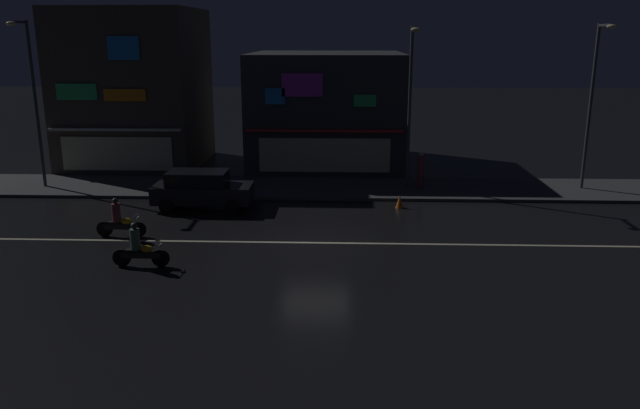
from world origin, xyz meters
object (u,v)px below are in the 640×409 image
(streetlamp_mid, at_px, (410,96))
(motorcycle_lead, at_px, (119,221))
(traffic_cone, at_px, (400,202))
(parked_car_near_kerb, at_px, (202,189))
(motorcycle_opposite_lane, at_px, (139,248))
(streetlamp_east, at_px, (593,95))
(streetlamp_west, at_px, (32,92))
(pedestrian_on_sidewalk, at_px, (421,172))

(streetlamp_mid, height_order, motorcycle_lead, streetlamp_mid)
(streetlamp_mid, bearing_deg, traffic_cone, -101.07)
(parked_car_near_kerb, bearing_deg, motorcycle_lead, 61.68)
(parked_car_near_kerb, relative_size, motorcycle_opposite_lane, 2.26)
(streetlamp_east, bearing_deg, streetlamp_mid, -179.87)
(traffic_cone, bearing_deg, streetlamp_mid, 78.93)
(streetlamp_west, height_order, motorcycle_lead, streetlamp_west)
(pedestrian_on_sidewalk, height_order, motorcycle_opposite_lane, pedestrian_on_sidewalk)
(parked_car_near_kerb, distance_m, motorcycle_lead, 4.71)
(parked_car_near_kerb, bearing_deg, pedestrian_on_sidewalk, -160.83)
(parked_car_near_kerb, height_order, traffic_cone, parked_car_near_kerb)
(streetlamp_west, height_order, parked_car_near_kerb, streetlamp_west)
(streetlamp_mid, distance_m, pedestrian_on_sidewalk, 3.71)
(parked_car_near_kerb, distance_m, traffic_cone, 8.77)
(parked_car_near_kerb, xyz_separation_m, motorcycle_opposite_lane, (-0.49, -7.25, -0.24))
(parked_car_near_kerb, bearing_deg, streetlamp_west, -19.78)
(streetlamp_west, relative_size, motorcycle_lead, 4.18)
(streetlamp_mid, bearing_deg, parked_car_near_kerb, -158.54)
(streetlamp_mid, height_order, streetlamp_east, streetlamp_east)
(streetlamp_mid, relative_size, parked_car_near_kerb, 1.79)
(streetlamp_east, relative_size, parked_car_near_kerb, 1.82)
(parked_car_near_kerb, distance_m, motorcycle_opposite_lane, 7.27)
(pedestrian_on_sidewalk, height_order, traffic_cone, pedestrian_on_sidewalk)
(motorcycle_lead, xyz_separation_m, traffic_cone, (10.97, 4.53, -0.36))
(streetlamp_mid, height_order, parked_car_near_kerb, streetlamp_mid)
(streetlamp_mid, relative_size, traffic_cone, 13.96)
(streetlamp_east, bearing_deg, traffic_cone, -160.18)
(streetlamp_west, distance_m, streetlamp_east, 26.60)
(parked_car_near_kerb, height_order, motorcycle_opposite_lane, parked_car_near_kerb)
(streetlamp_mid, distance_m, traffic_cone, 5.50)
(streetlamp_west, xyz_separation_m, motorcycle_opposite_lane, (8.14, -10.35, -4.14))
(streetlamp_east, height_order, motorcycle_opposite_lane, streetlamp_east)
(motorcycle_opposite_lane, bearing_deg, motorcycle_lead, -63.36)
(streetlamp_mid, xyz_separation_m, pedestrian_on_sidewalk, (0.61, -0.21, -3.65))
(streetlamp_east, distance_m, motorcycle_lead, 22.04)
(motorcycle_opposite_lane, bearing_deg, pedestrian_on_sidewalk, -137.00)
(streetlamp_east, height_order, traffic_cone, streetlamp_east)
(pedestrian_on_sidewalk, bearing_deg, streetlamp_east, 121.72)
(streetlamp_east, height_order, motorcycle_lead, streetlamp_east)
(pedestrian_on_sidewalk, relative_size, motorcycle_opposite_lane, 0.95)
(parked_car_near_kerb, bearing_deg, streetlamp_mid, -158.54)
(motorcycle_opposite_lane, bearing_deg, streetlamp_east, -151.93)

